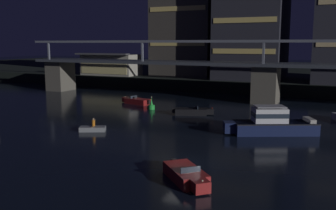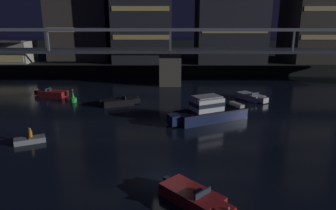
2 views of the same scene
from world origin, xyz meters
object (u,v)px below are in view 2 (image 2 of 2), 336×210
cabin_cruiser_near_left (209,111)px  river_bridge (170,59)px  speedboat_far_left (251,97)px  speedboat_mid_right (120,102)px  speedboat_near_center (52,93)px  speedboat_mid_left (194,197)px  dinghy_with_paddler (30,140)px  channel_buoy (73,99)px  waterfront_pavilion (3,52)px

cabin_cruiser_near_left → river_bridge: bearing=102.0°
speedboat_far_left → river_bridge: bearing=136.7°
speedboat_mid_right → speedboat_far_left: same height
cabin_cruiser_near_left → speedboat_far_left: size_ratio=1.88×
cabin_cruiser_near_left → speedboat_mid_right: (-10.78, 6.30, -0.64)m
cabin_cruiser_near_left → speedboat_near_center: cabin_cruiser_near_left is taller
speedboat_near_center → speedboat_mid_right: size_ratio=1.02×
cabin_cruiser_near_left → speedboat_mid_left: cabin_cruiser_near_left is taller
dinghy_with_paddler → speedboat_mid_left: bearing=-33.7°
speedboat_mid_right → speedboat_far_left: size_ratio=1.05×
speedboat_mid_right → channel_buoy: 6.68m
speedboat_mid_right → channel_buoy: (-6.53, 1.43, 0.06)m
speedboat_mid_left → speedboat_far_left: bearing=68.5°
waterfront_pavilion → dinghy_with_paddler: (22.33, -38.18, -4.16)m
waterfront_pavilion → cabin_cruiser_near_left: size_ratio=1.36×
river_bridge → waterfront_pavilion: bearing=161.2°
river_bridge → speedboat_mid_left: size_ratio=18.81×
speedboat_far_left → waterfront_pavilion: bearing=154.0°
waterfront_pavilion → speedboat_mid_left: waterfront_pavilion is taller
cabin_cruiser_near_left → dinghy_with_paddler: cabin_cruiser_near_left is taller
speedboat_far_left → channel_buoy: size_ratio=2.75×
speedboat_near_center → dinghy_with_paddler: dinghy_with_paddler is taller
speedboat_mid_left → dinghy_with_paddler: (-14.04, 9.35, -0.14)m
speedboat_near_center → channel_buoy: (4.16, -3.36, 0.06)m
cabin_cruiser_near_left → channel_buoy: bearing=155.9°
speedboat_mid_right → channel_buoy: size_ratio=2.89×
speedboat_mid_left → speedboat_mid_right: bearing=109.9°
dinghy_with_paddler → cabin_cruiser_near_left: bearing=21.1°
channel_buoy → cabin_cruiser_near_left: bearing=-24.1°
speedboat_mid_left → dinghy_with_paddler: 16.86m
river_bridge → speedboat_mid_right: 15.53m
cabin_cruiser_near_left → channel_buoy: (-17.31, 7.73, -0.57)m
river_bridge → channel_buoy: bearing=-137.3°
speedboat_far_left → channel_buoy: channel_buoy is taller
speedboat_near_center → speedboat_mid_left: bearing=-55.2°
speedboat_near_center → speedboat_mid_right: bearing=-24.2°
river_bridge → speedboat_mid_right: size_ratio=16.41×
waterfront_pavilion → speedboat_mid_right: bearing=-41.8°
cabin_cruiser_near_left → channel_buoy: 18.96m
waterfront_pavilion → speedboat_mid_left: size_ratio=2.80×
waterfront_pavilion → speedboat_mid_right: (28.37, -25.41, -4.02)m
speedboat_far_left → channel_buoy: (-24.37, -1.44, 0.06)m
channel_buoy → speedboat_near_center: bearing=141.1°
waterfront_pavilion → dinghy_with_paddler: bearing=-59.7°
river_bridge → speedboat_mid_right: (-6.56, -13.49, -4.00)m
speedboat_mid_right → river_bridge: bearing=64.1°
speedboat_mid_left → cabin_cruiser_near_left: bearing=80.0°
speedboat_far_left → speedboat_mid_left: bearing=-111.5°
cabin_cruiser_near_left → speedboat_mid_right: size_ratio=1.80×
speedboat_mid_right → waterfront_pavilion: bearing=138.2°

